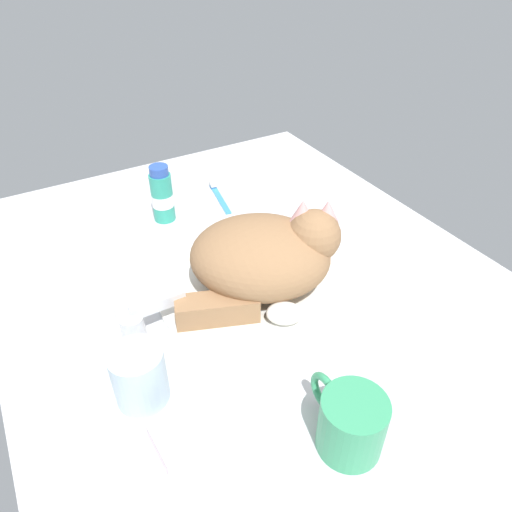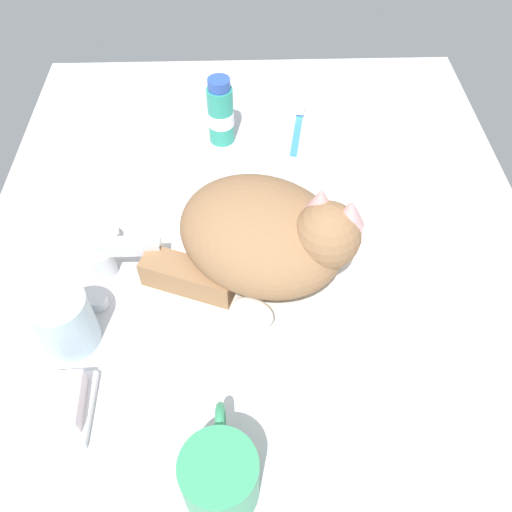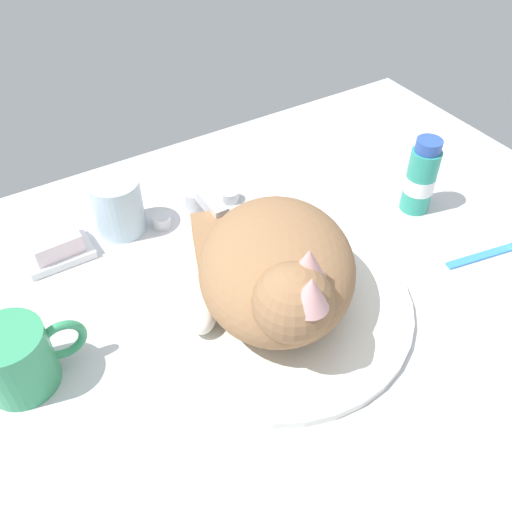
% 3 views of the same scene
% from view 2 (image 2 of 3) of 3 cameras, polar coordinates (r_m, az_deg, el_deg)
% --- Properties ---
extents(ground_plane, '(1.10, 0.83, 0.03)m').
position_cam_2_polar(ground_plane, '(0.77, 0.50, -1.88)').
color(ground_plane, silver).
extents(sink_basin, '(0.34, 0.34, 0.01)m').
position_cam_2_polar(sink_basin, '(0.75, 0.51, -0.92)').
color(sink_basin, silver).
rests_on(sink_basin, ground_plane).
extents(faucet, '(0.14, 0.10, 0.06)m').
position_cam_2_polar(faucet, '(0.76, -15.41, -0.25)').
color(faucet, silver).
rests_on(faucet, ground_plane).
extents(cat, '(0.28, 0.31, 0.15)m').
position_cam_2_polar(cat, '(0.69, 1.23, 2.14)').
color(cat, '#936B47').
rests_on(cat, sink_basin).
extents(coffee_mug, '(0.12, 0.08, 0.08)m').
position_cam_2_polar(coffee_mug, '(0.58, -3.90, -22.55)').
color(coffee_mug, '#389966').
rests_on(coffee_mug, ground_plane).
extents(rinse_cup, '(0.07, 0.07, 0.08)m').
position_cam_2_polar(rinse_cup, '(0.69, -19.90, -6.61)').
color(rinse_cup, silver).
rests_on(rinse_cup, ground_plane).
extents(soap_dish, '(0.09, 0.06, 0.01)m').
position_cam_2_polar(soap_dish, '(0.68, -19.91, -15.26)').
color(soap_dish, white).
rests_on(soap_dish, ground_plane).
extents(soap_bar, '(0.07, 0.05, 0.03)m').
position_cam_2_polar(soap_bar, '(0.66, -20.38, -14.54)').
color(soap_bar, silver).
rests_on(soap_bar, soap_dish).
extents(toothpaste_bottle, '(0.04, 0.04, 0.12)m').
position_cam_2_polar(toothpaste_bottle, '(0.93, -3.83, 15.13)').
color(toothpaste_bottle, teal).
rests_on(toothpaste_bottle, ground_plane).
extents(toothbrush, '(0.13, 0.04, 0.02)m').
position_cam_2_polar(toothbrush, '(0.98, 4.50, 13.62)').
color(toothbrush, '#388CD8').
rests_on(toothbrush, ground_plane).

